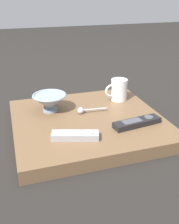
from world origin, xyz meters
TOP-DOWN VIEW (x-y plane):
  - ground_plane at (0.00, 0.00)m, footprint 6.00×6.00m
  - table at (0.00, 0.00)m, footprint 0.52×0.56m
  - cereal_bowl at (0.11, 0.12)m, footprint 0.14×0.14m
  - coffee_mug at (0.13, -0.18)m, footprint 0.07×0.10m
  - teaspoon at (0.04, 0.01)m, footprint 0.03×0.12m
  - tv_remote_near at (-0.14, 0.09)m, footprint 0.09×0.16m
  - tv_remote_far at (-0.11, -0.15)m, footprint 0.07×0.19m

SIDE VIEW (x-z plane):
  - ground_plane at x=0.00m, z-range 0.00..0.00m
  - table at x=0.00m, z-range 0.00..0.05m
  - tv_remote_far at x=-0.11m, z-range 0.05..0.07m
  - tv_remote_near at x=-0.14m, z-range 0.05..0.07m
  - teaspoon at x=0.04m, z-range 0.05..0.07m
  - cereal_bowl at x=0.11m, z-range 0.05..0.12m
  - coffee_mug at x=0.13m, z-range 0.05..0.14m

